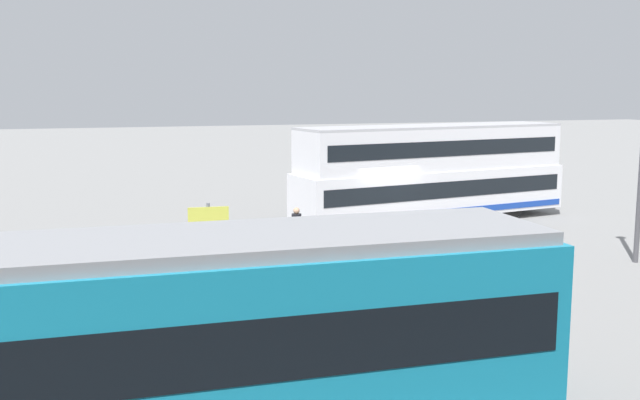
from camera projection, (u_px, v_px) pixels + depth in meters
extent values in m
plane|color=gray|center=(384.00, 230.00, 28.16)|extent=(160.00, 160.00, 0.00)
cube|color=white|center=(432.00, 191.00, 29.84)|extent=(12.04, 4.35, 1.81)
cube|color=white|center=(433.00, 148.00, 29.57)|extent=(11.68, 4.19, 1.66)
cube|color=black|center=(432.00, 186.00, 29.80)|extent=(11.46, 4.28, 0.64)
cube|color=black|center=(433.00, 146.00, 29.56)|extent=(11.10, 4.13, 0.60)
cube|color=#193FA5|center=(431.00, 207.00, 29.94)|extent=(11.82, 4.35, 0.24)
cube|color=#B2B2B7|center=(433.00, 126.00, 29.44)|extent=(11.68, 4.19, 0.10)
cylinder|color=black|center=(353.00, 217.00, 28.30)|extent=(1.38, 2.57, 1.00)
cylinder|color=black|center=(493.00, 204.00, 31.42)|extent=(1.38, 2.57, 1.00)
cube|color=teal|center=(151.00, 348.00, 10.67)|extent=(12.33, 2.98, 2.83)
cube|color=black|center=(150.00, 330.00, 10.63)|extent=(11.84, 2.99, 0.90)
cube|color=gray|center=(147.00, 246.00, 10.44)|extent=(12.07, 2.76, 0.20)
cylinder|color=black|center=(294.00, 244.00, 23.85)|extent=(0.14, 0.14, 0.78)
cylinder|color=black|center=(299.00, 243.00, 23.99)|extent=(0.14, 0.14, 0.78)
cylinder|color=black|center=(297.00, 223.00, 23.82)|extent=(0.41, 0.41, 0.60)
sphere|color=tan|center=(296.00, 211.00, 23.75)|extent=(0.21, 0.21, 0.21)
cube|color=gray|center=(338.00, 240.00, 21.28)|extent=(6.30, 0.84, 0.06)
cube|color=gray|center=(338.00, 257.00, 21.36)|extent=(6.30, 0.84, 0.06)
cylinder|color=gray|center=(430.00, 248.00, 22.69)|extent=(0.07, 0.07, 1.05)
cylinder|color=gray|center=(338.00, 258.00, 21.36)|extent=(0.07, 0.07, 1.05)
cylinder|color=gray|center=(234.00, 269.00, 20.03)|extent=(0.07, 0.07, 1.05)
cylinder|color=slate|center=(209.00, 248.00, 19.52)|extent=(0.10, 0.10, 2.41)
cube|color=#D8D84C|center=(208.00, 220.00, 19.37)|extent=(1.07, 0.14, 0.69)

